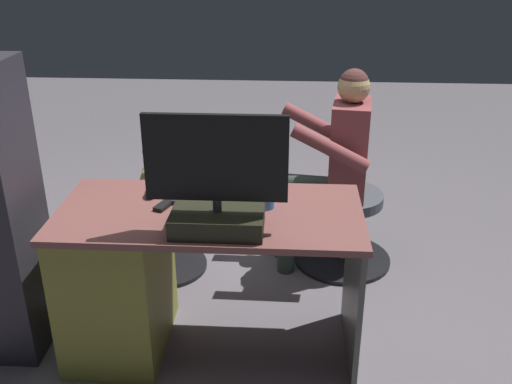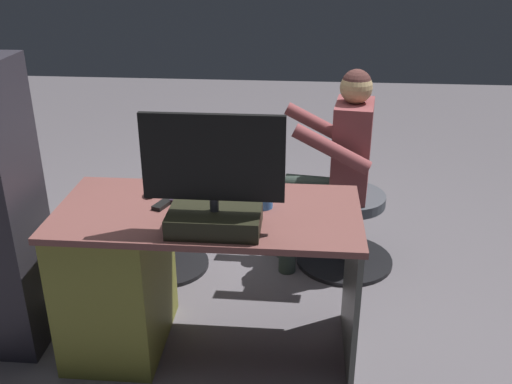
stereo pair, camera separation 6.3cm
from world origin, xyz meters
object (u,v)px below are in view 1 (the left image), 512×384
(cup, at_px, (266,197))
(person, at_px, (335,156))
(monitor, at_px, (217,195))
(office_chair_teddy, at_px, (162,228))
(teddy_bear, at_px, (159,175))
(desk, at_px, (139,274))
(keyboard, at_px, (220,198))
(computer_mouse, at_px, (151,193))
(visitor_chair, at_px, (344,225))
(tv_remote, at_px, (166,203))

(cup, bearing_deg, person, -114.50)
(monitor, bearing_deg, office_chair_teddy, -63.04)
(teddy_bear, xyz_separation_m, person, (-0.97, -0.12, 0.09))
(desk, distance_m, teddy_bear, 0.73)
(keyboard, bearing_deg, computer_mouse, -3.39)
(monitor, bearing_deg, visitor_chair, -121.61)
(desk, bearing_deg, monitor, 156.50)
(teddy_bear, bearing_deg, keyboard, 125.07)
(office_chair_teddy, distance_m, teddy_bear, 0.32)
(monitor, xyz_separation_m, person, (-0.53, -0.99, -0.20))
(office_chair_teddy, xyz_separation_m, person, (-0.97, -0.13, 0.41))
(visitor_chair, bearing_deg, cup, 61.09)
(office_chair_teddy, bearing_deg, monitor, 116.96)
(keyboard, relative_size, cup, 4.37)
(desk, bearing_deg, office_chair_teddy, -86.51)
(visitor_chair, bearing_deg, keyboard, 48.19)
(monitor, bearing_deg, keyboard, -84.84)
(computer_mouse, relative_size, cup, 1.00)
(cup, relative_size, visitor_chair, 0.17)
(keyboard, height_order, person, person)
(cup, xyz_separation_m, teddy_bear, (0.62, -0.65, -0.18))
(desk, relative_size, cup, 13.78)
(visitor_chair, relative_size, person, 0.49)
(keyboard, xyz_separation_m, visitor_chair, (-0.64, -0.72, -0.49))
(cup, distance_m, office_chair_teddy, 1.03)
(desk, distance_m, tv_remote, 0.37)
(cup, xyz_separation_m, office_chair_teddy, (0.62, -0.64, -0.51))
(cup, relative_size, office_chair_teddy, 0.19)
(visitor_chair, bearing_deg, monitor, 58.39)
(keyboard, relative_size, teddy_bear, 1.35)
(office_chair_teddy, xyz_separation_m, teddy_bear, (0.00, -0.01, 0.32))
(desk, xyz_separation_m, tv_remote, (-0.14, -0.04, 0.34))
(tv_remote, xyz_separation_m, office_chair_teddy, (0.18, -0.65, -0.47))
(cup, relative_size, tv_remote, 0.64)
(desk, height_order, teddy_bear, teddy_bear)
(tv_remote, distance_m, office_chair_teddy, 0.82)
(desk, xyz_separation_m, cup, (-0.58, -0.05, 0.38))
(tv_remote, height_order, teddy_bear, teddy_bear)
(desk, xyz_separation_m, office_chair_teddy, (0.04, -0.69, -0.13))
(keyboard, relative_size, visitor_chair, 0.73)
(desk, relative_size, monitor, 2.37)
(keyboard, relative_size, tv_remote, 2.80)
(teddy_bear, bearing_deg, cup, 133.62)
(desk, distance_m, person, 1.27)
(tv_remote, bearing_deg, computer_mouse, -25.31)
(desk, distance_m, computer_mouse, 0.38)
(desk, relative_size, teddy_bear, 4.25)
(tv_remote, bearing_deg, person, -114.26)
(office_chair_teddy, height_order, person, person)
(keyboard, xyz_separation_m, person, (-0.56, -0.70, -0.06))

